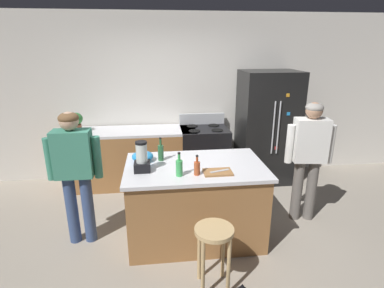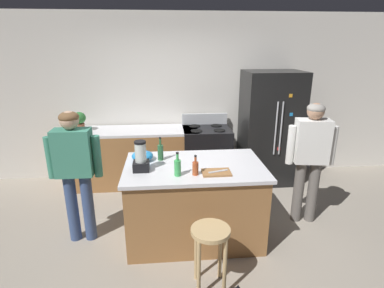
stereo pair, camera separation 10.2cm
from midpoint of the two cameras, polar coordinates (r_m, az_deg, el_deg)
ground_plane at (r=3.88m, az=1.20°, el=-16.64°), size 14.00×14.00×0.00m
back_wall at (r=5.19m, az=-1.06°, el=8.65°), size 8.00×0.10×2.70m
kitchen_island at (r=3.63m, az=1.24°, el=-10.65°), size 1.56×0.98×0.92m
back_counter_run at (r=5.05m, az=-9.79°, el=-2.40°), size 2.00×0.64×0.92m
refrigerator at (r=5.14m, az=14.90°, el=2.90°), size 0.90×0.73×1.82m
stove_range at (r=5.05m, az=3.26°, el=-2.00°), size 0.76×0.65×1.10m
person_by_island_left at (r=3.60m, az=-20.27°, el=-3.78°), size 0.59×0.22×1.55m
person_by_sink_right at (r=4.04m, az=21.92°, el=-1.49°), size 0.60×0.27×1.56m
bar_stool at (r=2.92m, az=4.49°, el=-17.81°), size 0.36×0.36×0.64m
potted_plant at (r=5.01m, az=-19.74°, el=4.20°), size 0.20×0.20×0.30m
blender_appliance at (r=3.28m, az=-8.66°, el=-2.64°), size 0.17×0.17×0.33m
bottle_cooking_sauce at (r=3.16m, az=1.57°, el=-4.46°), size 0.06×0.06×0.22m
bottle_soda at (r=3.13m, az=-1.78°, el=-4.36°), size 0.07×0.07×0.26m
bottle_olive_oil at (r=3.56m, az=-5.09°, el=-1.46°), size 0.07×0.07×0.28m
mixing_bowl at (r=3.59m, az=-8.44°, el=-2.21°), size 0.25×0.25×0.11m
cutting_board at (r=3.23m, az=5.47°, el=-5.31°), size 0.30×0.20×0.02m
chef_knife at (r=3.23m, az=5.82°, el=-5.08°), size 0.22×0.09×0.01m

